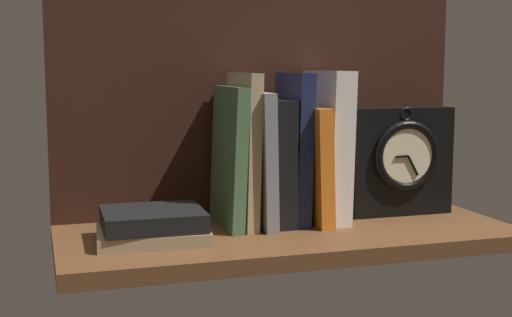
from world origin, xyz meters
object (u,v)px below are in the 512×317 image
Objects in this scene: book_tan_shortstories at (243,150)px; book_white_catcher at (327,146)px; book_green_romantic at (229,157)px; book_black_skeptic at (274,161)px; book_navy_bierce at (293,148)px; book_stack_side at (153,226)px; book_orange_pandolfini at (308,164)px; framed_clock at (399,160)px; book_gray_chess at (256,158)px.

book_tan_shortstories is 0.99× the size of book_white_catcher.
book_tan_shortstories reaches higher than book_green_romantic.
book_green_romantic is at bearing 180.00° from book_black_skeptic.
book_stack_side is (-24.56, -6.82, -10.00)cm from book_navy_bierce.
book_black_skeptic is 0.83× the size of book_navy_bierce.
book_white_catcher is 32.96cm from book_stack_side.
book_black_skeptic reaches higher than book_stack_side.
book_green_romantic reaches higher than book_orange_pandolfini.
book_navy_bierce is 27.38cm from book_stack_side.
book_orange_pandolfini is 0.77× the size of book_white_catcher.
book_stack_side is (-30.60, -6.82, -10.17)cm from book_white_catcher.
book_green_romantic reaches higher than book_black_skeptic.
framed_clock is 1.11× the size of book_stack_side.
book_gray_chess is at bearing 180.00° from book_white_catcher.
book_stack_side is at bearing -153.32° from book_green_romantic.
framed_clock is at bearing -0.10° from book_orange_pandolfini.
framed_clock is (19.71, -0.03, -2.81)cm from book_navy_bierce.
book_orange_pandolfini is at bearing 0.00° from book_green_romantic.
book_green_romantic is 2.55cm from book_tan_shortstories.
book_green_romantic is 7.78cm from book_black_skeptic.
book_green_romantic is at bearing 180.00° from book_orange_pandolfini.
book_navy_bierce is at bearing 180.00° from book_white_catcher.
book_green_romantic is 11.04cm from book_navy_bierce.
book_gray_chess is 21.22cm from book_stack_side.
book_green_romantic reaches higher than framed_clock.
book_green_romantic is 17.63cm from book_stack_side.
book_tan_shortstories is 8.67cm from book_navy_bierce.
book_tan_shortstories is 1.00× the size of book_navy_bierce.
book_tan_shortstories is at bearing 23.23° from book_stack_side.
book_green_romantic is at bearing 26.68° from book_stack_side.
book_gray_chess is 0.87× the size of book_white_catcher.
book_orange_pandolfini is at bearing 179.90° from framed_clock.
book_black_skeptic is 23.00cm from framed_clock.
book_stack_side is (-27.28, -6.82, -7.26)cm from book_orange_pandolfini.
book_gray_chess is 26.09cm from framed_clock.
book_white_catcher is at bearing 0.00° from book_green_romantic.
book_gray_chess is (4.64, 0.00, -0.45)cm from book_green_romantic.
book_orange_pandolfini is (9.07, 0.00, -1.23)cm from book_gray_chess.
book_navy_bierce reaches higher than book_gray_chess.
book_tan_shortstories is 28.52cm from framed_clock.
book_gray_chess reaches higher than book_stack_side.
book_green_romantic is 4.66cm from book_gray_chess.
book_tan_shortstories is at bearing 180.00° from book_orange_pandolfini.
book_tan_shortstories reaches higher than book_stack_side.
book_black_skeptic is 23.70cm from book_stack_side.
book_green_romantic is 1.18× the size of book_orange_pandolfini.
book_gray_chess reaches higher than framed_clock.
book_tan_shortstories is 1.14× the size of book_gray_chess.
book_white_catcher is (9.32, 0.00, 2.29)cm from book_black_skeptic.
book_stack_side is (-18.21, -6.82, -8.49)cm from book_gray_chess.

